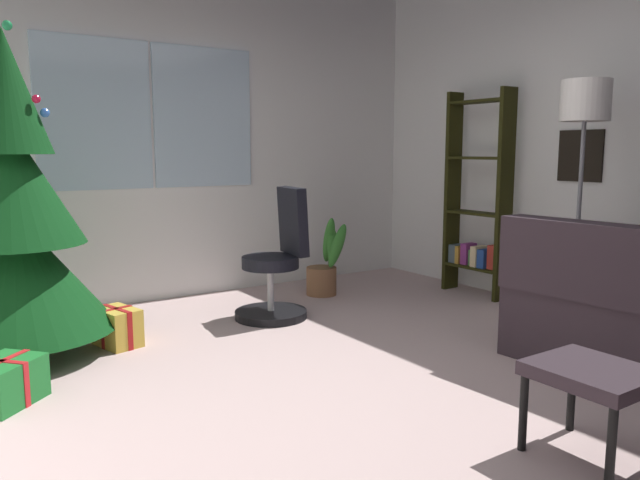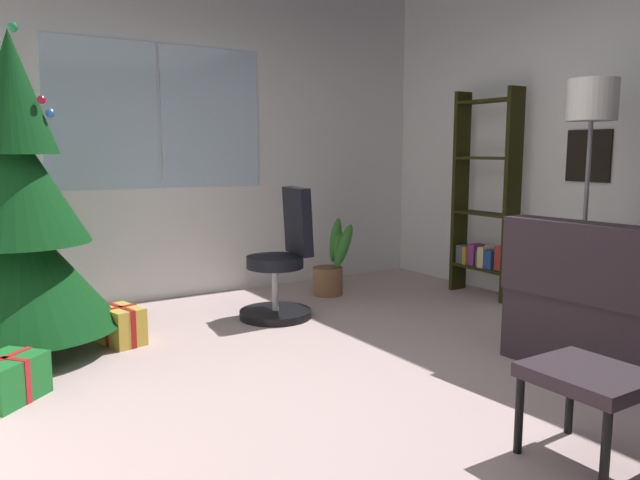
# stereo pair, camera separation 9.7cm
# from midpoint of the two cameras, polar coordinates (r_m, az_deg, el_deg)

# --- Properties ---
(ground_plane) EXTENTS (4.64, 5.41, 0.10)m
(ground_plane) POSITION_cam_midpoint_polar(r_m,az_deg,el_deg) (3.48, 7.35, -14.44)
(ground_plane) COLOR #C3A7A3
(wall_back_with_windows) EXTENTS (4.64, 0.12, 2.87)m
(wall_back_with_windows) POSITION_cam_midpoint_polar(r_m,az_deg,el_deg) (5.60, -11.06, 9.67)
(wall_back_with_windows) COLOR silver
(wall_back_with_windows) RESTS_ON ground_plane
(footstool) EXTENTS (0.41, 0.46, 0.40)m
(footstool) POSITION_cam_midpoint_polar(r_m,az_deg,el_deg) (2.84, 24.56, -11.93)
(footstool) COLOR #2F242A
(footstool) RESTS_ON ground_plane
(holiday_tree) EXTENTS (1.16, 1.16, 2.48)m
(holiday_tree) POSITION_cam_midpoint_polar(r_m,az_deg,el_deg) (4.26, -25.41, 1.27)
(holiday_tree) COLOR #4C331E
(holiday_tree) RESTS_ON ground_plane
(gift_box_green) EXTENTS (0.45, 0.44, 0.24)m
(gift_box_green) POSITION_cam_midpoint_polar(r_m,az_deg,el_deg) (3.63, -26.42, -11.51)
(gift_box_green) COLOR #1E722D
(gift_box_green) RESTS_ON ground_plane
(gift_box_gold) EXTENTS (0.28, 0.36, 0.26)m
(gift_box_gold) POSITION_cam_midpoint_polar(r_m,az_deg,el_deg) (4.36, -17.33, -7.58)
(gift_box_gold) COLOR gold
(gift_box_gold) RESTS_ON ground_plane
(office_chair) EXTENTS (0.56, 0.56, 1.01)m
(office_chair) POSITION_cam_midpoint_polar(r_m,az_deg,el_deg) (4.77, -2.95, -2.61)
(office_chair) COLOR black
(office_chair) RESTS_ON ground_plane
(bookshelf) EXTENTS (0.18, 0.64, 1.82)m
(bookshelf) POSITION_cam_midpoint_polar(r_m,az_deg,el_deg) (5.64, 15.49, 2.83)
(bookshelf) COLOR black
(bookshelf) RESTS_ON ground_plane
(floor_lamp) EXTENTS (0.33, 0.33, 1.77)m
(floor_lamp) POSITION_cam_midpoint_polar(r_m,az_deg,el_deg) (4.67, 24.40, 10.01)
(floor_lamp) COLOR slate
(floor_lamp) RESTS_ON ground_plane
(potted_plant) EXTENTS (0.36, 0.43, 0.71)m
(potted_plant) POSITION_cam_midpoint_polar(r_m,az_deg,el_deg) (5.55, 1.64, -2.46)
(potted_plant) COLOR brown
(potted_plant) RESTS_ON ground_plane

